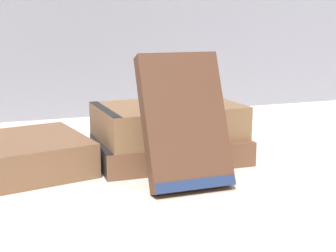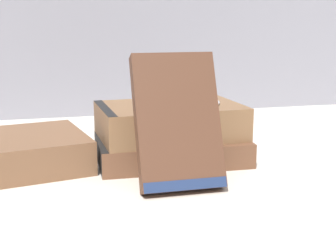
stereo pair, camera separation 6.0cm
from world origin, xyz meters
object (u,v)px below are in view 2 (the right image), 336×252
at_px(book_flat_top, 166,121).
at_px(book_leaning_front, 178,126).
at_px(pocket_watch, 200,102).
at_px(book_flat_bottom, 167,149).
at_px(book_side_left, 5,154).

height_order(book_flat_top, book_leaning_front, book_leaning_front).
distance_m(book_leaning_front, pocket_watch, 0.12).
bearing_deg(book_flat_bottom, book_leaning_front, -95.65).
bearing_deg(book_flat_bottom, book_flat_top, 88.20).
distance_m(book_flat_top, book_side_left, 0.22).
bearing_deg(book_side_left, book_leaning_front, -40.28).
xyz_separation_m(book_side_left, pocket_watch, (0.26, -0.01, 0.06)).
bearing_deg(book_leaning_front, book_flat_top, 83.28).
height_order(book_flat_bottom, book_side_left, book_side_left).
distance_m(book_flat_top, pocket_watch, 0.05).
relative_size(book_flat_bottom, book_side_left, 0.94).
bearing_deg(book_flat_top, book_flat_bottom, -96.07).
relative_size(book_flat_top, pocket_watch, 3.37).
height_order(book_flat_bottom, pocket_watch, pocket_watch).
bearing_deg(book_flat_bottom, book_side_left, 178.62).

